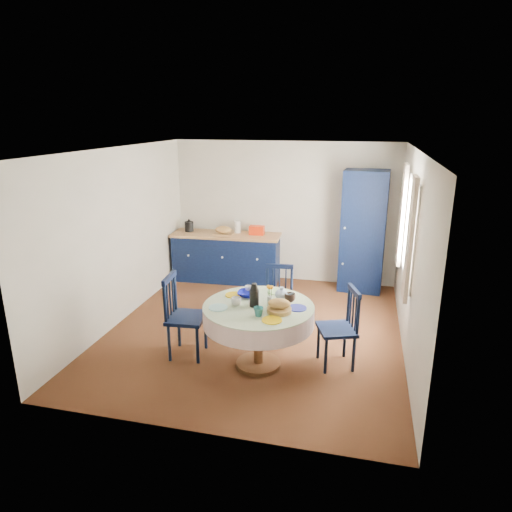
{
  "coord_description": "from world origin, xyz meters",
  "views": [
    {
      "loc": [
        1.38,
        -5.7,
        2.9
      ],
      "look_at": [
        -0.03,
        0.2,
        1.04
      ],
      "focal_mm": 32.0,
      "sensor_mm": 36.0,
      "label": 1
    }
  ],
  "objects_px": {
    "pantry_cabinet": "(363,232)",
    "mug_b": "(258,312)",
    "cobalt_bowl": "(248,294)",
    "kitchen_counter": "(226,256)",
    "chair_far": "(278,299)",
    "mug_d": "(248,289)",
    "mug_c": "(290,298)",
    "chair_left": "(183,315)",
    "mug_a": "(236,301)",
    "chair_right": "(340,327)",
    "dining_table": "(259,315)"
  },
  "relations": [
    {
      "from": "mug_a",
      "to": "mug_b",
      "type": "bearing_deg",
      "value": -36.06
    },
    {
      "from": "mug_c",
      "to": "mug_d",
      "type": "xyz_separation_m",
      "value": [
        -0.55,
        0.17,
        -0.01
      ]
    },
    {
      "from": "pantry_cabinet",
      "to": "mug_b",
      "type": "relative_size",
      "value": 18.55
    },
    {
      "from": "dining_table",
      "to": "chair_left",
      "type": "bearing_deg",
      "value": 176.47
    },
    {
      "from": "kitchen_counter",
      "to": "chair_left",
      "type": "bearing_deg",
      "value": -86.85
    },
    {
      "from": "mug_d",
      "to": "chair_far",
      "type": "bearing_deg",
      "value": 65.54
    },
    {
      "from": "pantry_cabinet",
      "to": "mug_a",
      "type": "relative_size",
      "value": 17.24
    },
    {
      "from": "kitchen_counter",
      "to": "chair_right",
      "type": "bearing_deg",
      "value": -52.26
    },
    {
      "from": "chair_far",
      "to": "dining_table",
      "type": "bearing_deg",
      "value": -97.69
    },
    {
      "from": "mug_b",
      "to": "mug_d",
      "type": "bearing_deg",
      "value": 113.27
    },
    {
      "from": "mug_d",
      "to": "cobalt_bowl",
      "type": "xyz_separation_m",
      "value": [
        0.03,
        -0.13,
        -0.01
      ]
    },
    {
      "from": "mug_c",
      "to": "mug_d",
      "type": "bearing_deg",
      "value": 162.65
    },
    {
      "from": "kitchen_counter",
      "to": "cobalt_bowl",
      "type": "xyz_separation_m",
      "value": [
        1.07,
        -2.58,
        0.37
      ]
    },
    {
      "from": "mug_b",
      "to": "chair_far",
      "type": "bearing_deg",
      "value": 90.67
    },
    {
      "from": "kitchen_counter",
      "to": "chair_far",
      "type": "height_order",
      "value": "kitchen_counter"
    },
    {
      "from": "pantry_cabinet",
      "to": "chair_left",
      "type": "xyz_separation_m",
      "value": [
        -2.11,
        -2.86,
        -0.5
      ]
    },
    {
      "from": "pantry_cabinet",
      "to": "mug_c",
      "type": "xyz_separation_m",
      "value": [
        -0.8,
        -2.72,
        -0.19
      ]
    },
    {
      "from": "pantry_cabinet",
      "to": "mug_b",
      "type": "bearing_deg",
      "value": -104.27
    },
    {
      "from": "pantry_cabinet",
      "to": "cobalt_bowl",
      "type": "distance_m",
      "value": 2.99
    },
    {
      "from": "mug_c",
      "to": "cobalt_bowl",
      "type": "bearing_deg",
      "value": 174.89
    },
    {
      "from": "chair_right",
      "to": "mug_d",
      "type": "relative_size",
      "value": 10.69
    },
    {
      "from": "pantry_cabinet",
      "to": "mug_d",
      "type": "xyz_separation_m",
      "value": [
        -1.35,
        -2.54,
        -0.2
      ]
    },
    {
      "from": "chair_right",
      "to": "mug_a",
      "type": "height_order",
      "value": "chair_right"
    },
    {
      "from": "mug_b",
      "to": "kitchen_counter",
      "type": "bearing_deg",
      "value": 113.16
    },
    {
      "from": "kitchen_counter",
      "to": "mug_c",
      "type": "height_order",
      "value": "kitchen_counter"
    },
    {
      "from": "chair_left",
      "to": "mug_d",
      "type": "relative_size",
      "value": 11.45
    },
    {
      "from": "kitchen_counter",
      "to": "chair_left",
      "type": "relative_size",
      "value": 1.89
    },
    {
      "from": "chair_right",
      "to": "cobalt_bowl",
      "type": "bearing_deg",
      "value": -109.77
    },
    {
      "from": "cobalt_bowl",
      "to": "pantry_cabinet",
      "type": "bearing_deg",
      "value": 63.58
    },
    {
      "from": "mug_a",
      "to": "mug_c",
      "type": "bearing_deg",
      "value": 23.24
    },
    {
      "from": "dining_table",
      "to": "mug_b",
      "type": "xyz_separation_m",
      "value": [
        0.06,
        -0.28,
        0.18
      ]
    },
    {
      "from": "mug_b",
      "to": "pantry_cabinet",
      "type": "bearing_deg",
      "value": 71.57
    },
    {
      "from": "mug_d",
      "to": "cobalt_bowl",
      "type": "distance_m",
      "value": 0.13
    },
    {
      "from": "mug_c",
      "to": "cobalt_bowl",
      "type": "xyz_separation_m",
      "value": [
        -0.53,
        0.05,
        -0.02
      ]
    },
    {
      "from": "mug_c",
      "to": "mug_d",
      "type": "distance_m",
      "value": 0.58
    },
    {
      "from": "pantry_cabinet",
      "to": "mug_c",
      "type": "height_order",
      "value": "pantry_cabinet"
    },
    {
      "from": "kitchen_counter",
      "to": "pantry_cabinet",
      "type": "xyz_separation_m",
      "value": [
        2.4,
        0.09,
        0.58
      ]
    },
    {
      "from": "mug_c",
      "to": "kitchen_counter",
      "type": "bearing_deg",
      "value": 121.39
    },
    {
      "from": "chair_left",
      "to": "mug_c",
      "type": "xyz_separation_m",
      "value": [
        1.31,
        0.14,
        0.31
      ]
    },
    {
      "from": "kitchen_counter",
      "to": "chair_far",
      "type": "distance_m",
      "value": 2.28
    },
    {
      "from": "pantry_cabinet",
      "to": "mug_d",
      "type": "distance_m",
      "value": 2.89
    },
    {
      "from": "kitchen_counter",
      "to": "cobalt_bowl",
      "type": "relative_size",
      "value": 7.85
    },
    {
      "from": "kitchen_counter",
      "to": "chair_left",
      "type": "height_order",
      "value": "kitchen_counter"
    },
    {
      "from": "chair_right",
      "to": "mug_a",
      "type": "xyz_separation_m",
      "value": [
        -1.2,
        -0.31,
        0.34
      ]
    },
    {
      "from": "mug_b",
      "to": "mug_d",
      "type": "distance_m",
      "value": 0.72
    },
    {
      "from": "chair_far",
      "to": "chair_left",
      "type": "bearing_deg",
      "value": -143.57
    },
    {
      "from": "chair_right",
      "to": "chair_far",
      "type": "bearing_deg",
      "value": -148.78
    },
    {
      "from": "chair_right",
      "to": "cobalt_bowl",
      "type": "relative_size",
      "value": 3.89
    },
    {
      "from": "mug_b",
      "to": "cobalt_bowl",
      "type": "relative_size",
      "value": 0.44
    },
    {
      "from": "cobalt_bowl",
      "to": "mug_b",
      "type": "bearing_deg",
      "value": -64.24
    }
  ]
}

